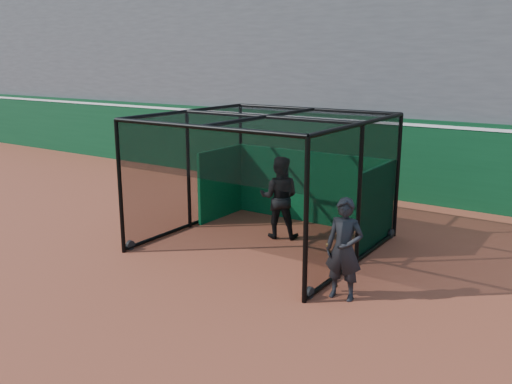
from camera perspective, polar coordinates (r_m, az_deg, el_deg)
The scene contains 6 objects.
ground at distance 11.40m, azimuth -10.09°, elevation -8.16°, with size 120.00×120.00×0.00m, color brown.
outfield_wall at distance 17.91m, azimuth 8.94°, elevation 4.20°, with size 50.00×0.50×2.50m.
grandstand at distance 21.15m, azimuth 13.77°, elevation 14.10°, with size 50.00×7.85×8.95m.
batting_cage at distance 12.41m, azimuth 1.01°, elevation 1.06°, with size 4.71×4.62×2.98m.
batter at distance 13.01m, azimuth 2.47°, elevation -0.56°, with size 0.97×0.76×1.99m, color black.
on_deck_player at distance 9.81m, azimuth 9.25°, elevation -5.98°, with size 0.73×0.52×1.87m.
Camera 1 is at (7.45, -7.52, 4.22)m, focal length 38.00 mm.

